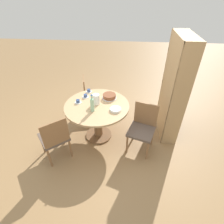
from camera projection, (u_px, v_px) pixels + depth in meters
ground_plane at (99, 135)px, 3.50m from camera, size 14.00×14.00×0.00m
dining_table at (97, 113)px, 3.17m from camera, size 1.14×1.14×0.73m
chair_a at (143, 127)px, 3.00m from camera, size 0.53×0.53×0.87m
chair_b at (91, 94)px, 3.88m from camera, size 0.51×0.51×0.87m
chair_c at (55, 137)px, 2.80m from camera, size 0.59×0.59×0.87m
bookshelf at (172, 91)px, 3.11m from camera, size 0.82×0.28×1.86m
coffee_pot at (96, 99)px, 3.03m from camera, size 0.12×0.12×0.22m
water_bottle at (92, 105)px, 2.85m from camera, size 0.07×0.07×0.31m
cake_main at (109, 96)px, 3.22m from camera, size 0.27×0.27×0.08m
cup_a at (85, 96)px, 3.26m from camera, size 0.12×0.12×0.06m
cup_b at (89, 91)px, 3.41m from camera, size 0.12×0.12×0.06m
cup_c at (78, 101)px, 3.11m from camera, size 0.12×0.12×0.06m
plate_stack at (116, 109)px, 2.92m from camera, size 0.19×0.19×0.04m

